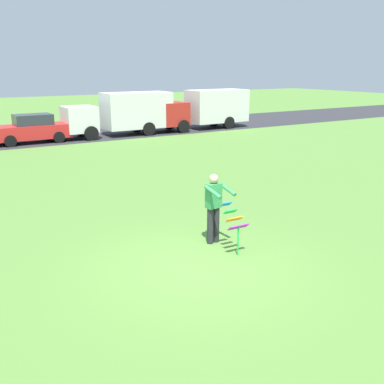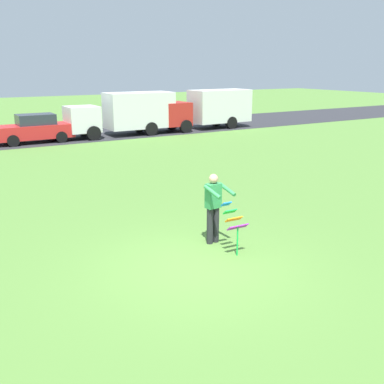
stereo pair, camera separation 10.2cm
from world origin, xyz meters
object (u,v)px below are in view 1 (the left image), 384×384
Objects in this scene: kite_held at (234,221)px; parked_truck_red_cab at (207,108)px; parked_truck_white_box at (124,113)px; parked_car_red at (32,129)px; person_kite_flyer at (214,206)px.

kite_held is 21.68m from parked_truck_red_cab.
parked_truck_white_box is at bearing 74.44° from kite_held.
kite_held is at bearing -88.45° from parked_car_red.
parked_truck_white_box is at bearing 73.65° from person_kite_flyer.
parked_truck_white_box is (5.20, 17.74, 0.46)m from person_kite_flyer.
person_kite_flyer is 17.74m from parked_car_red.
person_kite_flyer is 18.49m from parked_truck_white_box.
parked_truck_red_cab is (6.14, -0.00, 0.00)m from parked_truck_white_box.
parked_car_red is 11.80m from parked_truck_red_cab.
person_kite_flyer is 0.78m from kite_held.
parked_truck_red_cab reaches higher than kite_held.
person_kite_flyer is at bearing 93.89° from kite_held.
person_kite_flyer is 0.26× the size of parked_truck_red_cab.
kite_held is 0.17× the size of parked_truck_red_cab.
parked_car_red is at bearing 179.99° from parked_truck_red_cab.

